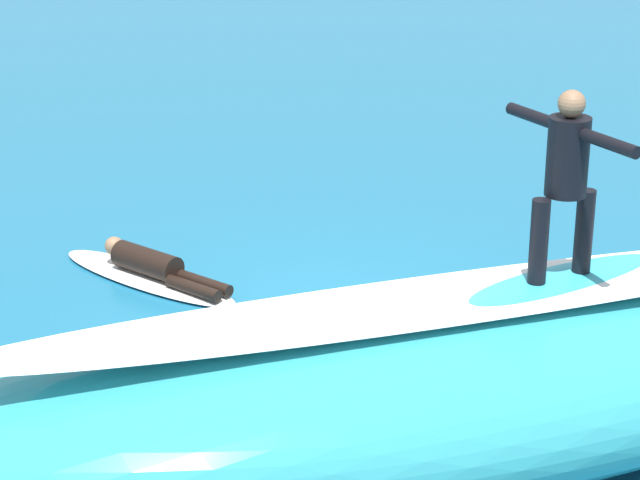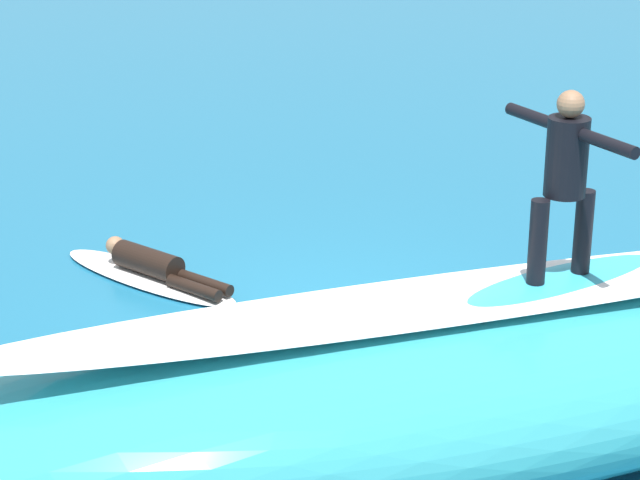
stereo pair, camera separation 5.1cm
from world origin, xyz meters
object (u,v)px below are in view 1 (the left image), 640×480
Objects in this scene: surfboard_riding at (558,282)px; surfer_riding at (567,171)px; surfboard_paddling at (148,277)px; surfer_paddling at (156,266)px.

surfboard_riding is 1.47× the size of surfer_riding.
surfer_paddling is (-0.05, 0.12, 0.16)m from surfboard_paddling.
surfboard_riding reaches higher than surfer_paddling.
surfboard_riding reaches higher than surfboard_paddling.
surfer_riding reaches higher than surfboard_paddling.
surfer_paddling is at bearing -180.00° from surfboard_paddling.
surfer_riding is at bearing 81.38° from surfboard_riding.
surfboard_paddling is (1.60, -4.71, -2.26)m from surfer_riding.
surfer_paddling is at bearing -72.84° from surfer_riding.
surfer_riding reaches higher than surfboard_riding.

